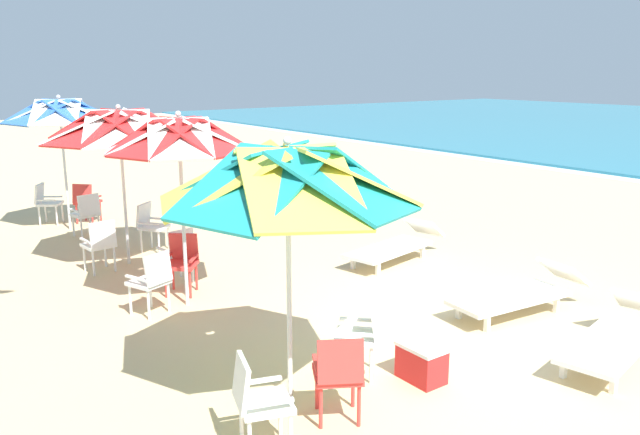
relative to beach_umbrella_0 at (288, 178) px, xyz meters
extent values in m
plane|color=#D3B784|center=(-0.20, 2.70, -2.22)|extent=(80.00, 80.00, 0.00)
cylinder|color=silver|center=(0.00, 0.00, -1.20)|extent=(0.05, 0.05, 2.06)
cube|color=teal|center=(0.56, 0.23, 0.02)|extent=(1.40, 1.31, 0.58)
cube|color=#EFDB4C|center=(0.23, 0.56, 0.02)|extent=(1.32, 1.37, 0.58)
cube|color=teal|center=(-0.23, 0.56, 0.02)|extent=(1.31, 1.40, 0.58)
cube|color=#EFDB4C|center=(-0.56, 0.23, 0.02)|extent=(1.37, 1.32, 0.58)
cube|color=teal|center=(-0.56, -0.23, 0.02)|extent=(1.40, 1.31, 0.58)
cube|color=#EFDB4C|center=(-0.23, -0.56, 0.02)|extent=(1.32, 1.37, 0.58)
cube|color=teal|center=(0.23, -0.56, 0.02)|extent=(1.31, 1.40, 0.58)
cube|color=#EFDB4C|center=(0.56, -0.23, 0.02)|extent=(1.37, 1.32, 0.58)
sphere|color=silver|center=(0.00, 0.00, 0.35)|extent=(0.08, 0.08, 0.08)
cube|color=red|center=(0.59, 0.14, -1.78)|extent=(0.60, 0.60, 0.05)
cube|color=red|center=(0.76, 0.04, -1.56)|extent=(0.29, 0.41, 0.40)
cube|color=red|center=(0.48, -0.03, -1.67)|extent=(0.36, 0.24, 0.03)
cube|color=red|center=(0.69, 0.32, -1.67)|extent=(0.36, 0.24, 0.03)
cylinder|color=red|center=(0.35, 0.08, -2.02)|extent=(0.04, 0.04, 0.41)
cylinder|color=red|center=(0.52, 0.38, -2.02)|extent=(0.04, 0.04, 0.41)
cylinder|color=red|center=(0.65, -0.10, -2.02)|extent=(0.04, 0.04, 0.41)
cylinder|color=red|center=(0.83, 0.21, -2.02)|extent=(0.04, 0.04, 0.41)
cube|color=white|center=(0.64, -0.68, -1.78)|extent=(0.56, 0.56, 0.05)
cube|color=white|center=(0.57, -0.87, -1.56)|extent=(0.43, 0.22, 0.40)
cube|color=white|center=(0.45, -0.61, -1.67)|extent=(0.16, 0.39, 0.03)
cube|color=white|center=(0.83, -0.74, -1.67)|extent=(0.16, 0.39, 0.03)
cylinder|color=white|center=(0.52, -0.45, -2.02)|extent=(0.04, 0.04, 0.41)
cylinder|color=white|center=(0.86, -0.57, -2.02)|extent=(0.04, 0.04, 0.41)
cylinder|color=white|center=(0.41, -0.79, -2.02)|extent=(0.04, 0.04, 0.41)
cube|color=white|center=(0.02, 0.83, -1.78)|extent=(0.62, 0.62, 0.05)
cube|color=white|center=(0.16, 0.98, -1.56)|extent=(0.36, 0.36, 0.40)
cube|color=white|center=(0.16, 0.69, -1.67)|extent=(0.31, 0.31, 0.03)
cube|color=white|center=(-0.12, 0.97, -1.67)|extent=(0.31, 0.31, 0.03)
cylinder|color=white|center=(0.02, 0.58, -2.02)|extent=(0.04, 0.04, 0.41)
cylinder|color=white|center=(-0.23, 0.83, -2.02)|extent=(0.04, 0.04, 0.41)
cylinder|color=white|center=(0.27, 0.84, -2.02)|extent=(0.04, 0.04, 0.41)
cylinder|color=white|center=(0.02, 1.08, -2.02)|extent=(0.04, 0.04, 0.41)
cylinder|color=silver|center=(-2.99, 0.27, -1.11)|extent=(0.05, 0.05, 2.24)
cube|color=red|center=(-2.54, 0.46, 0.14)|extent=(1.12, 1.06, 0.45)
cube|color=white|center=(-2.81, 0.72, 0.14)|extent=(1.06, 1.12, 0.45)
cube|color=red|center=(-3.18, 0.72, 0.14)|extent=(1.06, 1.12, 0.45)
cube|color=white|center=(-3.44, 0.46, 0.14)|extent=(1.12, 1.06, 0.45)
cube|color=red|center=(-3.44, 0.09, 0.14)|extent=(1.12, 1.06, 0.45)
cube|color=white|center=(-3.18, -0.18, 0.14)|extent=(1.06, 1.12, 0.45)
cube|color=red|center=(-2.81, -0.18, 0.14)|extent=(1.06, 1.12, 0.45)
cube|color=white|center=(-2.54, 0.09, 0.14)|extent=(1.12, 1.06, 0.45)
sphere|color=silver|center=(-2.99, 0.27, 0.42)|extent=(0.08, 0.08, 0.08)
cube|color=red|center=(-3.45, 0.40, -1.78)|extent=(0.62, 0.62, 0.05)
cube|color=red|center=(-3.60, 0.53, -1.56)|extent=(0.34, 0.38, 0.40)
cube|color=red|center=(-3.32, 0.55, -1.67)|extent=(0.33, 0.29, 0.03)
cube|color=red|center=(-3.58, 0.24, -1.67)|extent=(0.33, 0.29, 0.03)
cylinder|color=red|center=(-3.20, 0.42, -2.02)|extent=(0.04, 0.04, 0.41)
cylinder|color=red|center=(-3.43, 0.15, -2.02)|extent=(0.04, 0.04, 0.41)
cylinder|color=red|center=(-3.47, 0.65, -2.02)|extent=(0.04, 0.04, 0.41)
cylinder|color=red|center=(-3.69, 0.38, -2.02)|extent=(0.04, 0.04, 0.41)
cube|color=white|center=(-2.99, -0.27, -1.78)|extent=(0.57, 0.57, 0.05)
cube|color=white|center=(-2.80, -0.20, -1.56)|extent=(0.24, 0.42, 0.40)
cube|color=white|center=(-2.92, -0.46, -1.67)|extent=(0.38, 0.18, 0.03)
cube|color=white|center=(-3.06, -0.08, -1.67)|extent=(0.38, 0.18, 0.03)
cylinder|color=white|center=(-3.09, -0.50, -2.02)|extent=(0.04, 0.04, 0.41)
cylinder|color=white|center=(-3.21, -0.17, -2.02)|extent=(0.04, 0.04, 0.41)
cylinder|color=white|center=(-2.76, -0.37, -2.02)|extent=(0.04, 0.04, 0.41)
cylinder|color=white|center=(-2.88, -0.04, -2.02)|extent=(0.04, 0.04, 0.41)
cube|color=white|center=(-3.98, 0.56, -1.78)|extent=(0.49, 0.49, 0.05)
cube|color=white|center=(-3.79, 0.58, -1.56)|extent=(0.14, 0.43, 0.40)
cube|color=white|center=(-3.96, 0.36, -1.67)|extent=(0.40, 0.08, 0.03)
cube|color=white|center=(-4.01, 0.75, -1.67)|extent=(0.40, 0.08, 0.03)
cylinder|color=white|center=(-4.14, 0.36, -2.02)|extent=(0.04, 0.04, 0.41)
cylinder|color=white|center=(-4.18, 0.71, -2.02)|extent=(0.04, 0.04, 0.41)
cylinder|color=white|center=(-3.79, 0.40, -2.02)|extent=(0.04, 0.04, 0.41)
cylinder|color=white|center=(-3.83, 0.75, -2.02)|extent=(0.04, 0.04, 0.41)
cylinder|color=silver|center=(-5.36, 0.30, -1.14)|extent=(0.05, 0.05, 2.16)
cube|color=red|center=(-4.80, 0.53, 0.10)|extent=(1.40, 1.33, 0.52)
cube|color=white|center=(-5.12, 0.86, 0.10)|extent=(1.32, 1.42, 0.52)
cube|color=red|center=(-5.59, 0.86, 0.10)|extent=(1.33, 1.40, 0.52)
cube|color=white|center=(-5.91, 0.53, 0.10)|extent=(1.42, 1.32, 0.52)
cube|color=red|center=(-5.91, 0.07, 0.10)|extent=(1.40, 1.33, 0.52)
cube|color=white|center=(-5.59, -0.26, 0.10)|extent=(1.32, 1.42, 0.52)
cube|color=red|center=(-5.12, -0.26, 0.10)|extent=(1.33, 1.40, 0.52)
cube|color=white|center=(-4.80, 0.07, 0.10)|extent=(1.42, 1.32, 0.52)
sphere|color=silver|center=(-5.36, 0.30, 0.40)|extent=(0.08, 0.08, 0.08)
cube|color=white|center=(-5.22, -0.22, -1.78)|extent=(0.48, 0.48, 0.05)
cube|color=white|center=(-5.02, -0.20, -1.56)|extent=(0.14, 0.43, 0.40)
cube|color=white|center=(-5.20, -0.42, -1.67)|extent=(0.40, 0.08, 0.03)
cube|color=white|center=(-5.24, -0.02, -1.67)|extent=(0.40, 0.08, 0.03)
cylinder|color=white|center=(-5.38, -0.42, -2.02)|extent=(0.04, 0.04, 0.41)
cylinder|color=white|center=(-5.42, -0.07, -2.02)|extent=(0.04, 0.04, 0.41)
cylinder|color=white|center=(-5.03, -0.38, -2.02)|extent=(0.04, 0.04, 0.41)
cylinder|color=white|center=(-5.07, -0.03, -2.02)|extent=(0.04, 0.04, 0.41)
cube|color=white|center=(-5.84, 0.97, -1.78)|extent=(0.62, 0.62, 0.05)
cube|color=white|center=(-6.00, 0.85, -1.56)|extent=(0.33, 0.39, 0.40)
cube|color=white|center=(-5.96, 1.13, -1.67)|extent=(0.34, 0.27, 0.03)
cube|color=white|center=(-5.72, 0.81, -1.67)|extent=(0.34, 0.27, 0.03)
cylinder|color=white|center=(-5.81, 1.22, -2.02)|extent=(0.04, 0.04, 0.41)
cylinder|color=white|center=(-5.59, 0.94, -2.02)|extent=(0.04, 0.04, 0.41)
cylinder|color=white|center=(-6.09, 1.00, -2.02)|extent=(0.04, 0.04, 0.41)
cylinder|color=white|center=(-5.87, 0.72, -2.02)|extent=(0.04, 0.04, 0.41)
cylinder|color=silver|center=(-8.38, 0.18, -1.09)|extent=(0.05, 0.05, 2.27)
cube|color=blue|center=(-7.90, 0.38, 0.18)|extent=(1.24, 1.16, 0.47)
cube|color=white|center=(-8.18, 0.67, 0.18)|extent=(1.16, 1.23, 0.47)
cube|color=blue|center=(-8.59, 0.67, 0.18)|extent=(1.16, 1.24, 0.47)
cube|color=white|center=(-8.87, 0.38, 0.18)|extent=(1.23, 1.16, 0.47)
cube|color=blue|center=(-8.87, -0.03, 0.18)|extent=(1.24, 1.16, 0.47)
cube|color=white|center=(-8.59, -0.31, 0.18)|extent=(1.16, 1.23, 0.47)
cube|color=blue|center=(-8.18, -0.31, 0.18)|extent=(1.16, 1.24, 0.47)
cube|color=white|center=(-7.90, -0.03, 0.18)|extent=(1.23, 1.16, 0.47)
sphere|color=silver|center=(-8.38, 0.18, 0.45)|extent=(0.08, 0.08, 0.08)
cube|color=white|center=(-9.09, -0.01, -1.78)|extent=(0.61, 0.61, 0.05)
cube|color=white|center=(-9.20, -0.17, -1.56)|extent=(0.40, 0.31, 0.40)
cube|color=white|center=(-9.26, 0.10, -1.67)|extent=(0.25, 0.35, 0.03)
cube|color=white|center=(-8.93, -0.12, -1.67)|extent=(0.25, 0.35, 0.03)
cylinder|color=white|center=(-9.14, 0.24, -2.02)|extent=(0.04, 0.04, 0.41)
cylinder|color=white|center=(-8.85, 0.04, -2.02)|extent=(0.04, 0.04, 0.41)
cylinder|color=white|center=(-9.34, -0.06, -2.02)|extent=(0.04, 0.04, 0.41)
cylinder|color=white|center=(-9.04, -0.25, -2.02)|extent=(0.04, 0.04, 0.41)
cube|color=red|center=(-8.76, 0.68, -1.78)|extent=(0.62, 0.62, 0.05)
cube|color=red|center=(-8.62, 0.54, -1.56)|extent=(0.37, 0.36, 0.40)
cube|color=red|center=(-8.91, 0.54, -1.67)|extent=(0.30, 0.31, 0.03)
cube|color=red|center=(-8.62, 0.82, -1.67)|extent=(0.30, 0.31, 0.03)
cylinder|color=red|center=(-9.01, 0.68, -2.02)|extent=(0.04, 0.04, 0.41)
cylinder|color=red|center=(-8.76, 0.93, -2.02)|extent=(0.04, 0.04, 0.41)
cylinder|color=red|center=(-8.77, 0.43, -2.02)|extent=(0.04, 0.04, 0.41)
cylinder|color=red|center=(-8.51, 0.68, -2.02)|extent=(0.04, 0.04, 0.41)
cube|color=white|center=(-7.60, 0.28, -1.78)|extent=(0.50, 0.50, 0.05)
cube|color=white|center=(-7.40, 0.31, -1.56)|extent=(0.16, 0.43, 0.40)
cube|color=white|center=(-7.57, 0.08, -1.67)|extent=(0.40, 0.10, 0.03)
cube|color=white|center=(-7.63, 0.47, -1.67)|extent=(0.40, 0.10, 0.03)
cylinder|color=white|center=(-7.75, 0.08, -2.02)|extent=(0.04, 0.04, 0.41)
cylinder|color=white|center=(-7.80, 0.42, -2.02)|extent=(0.04, 0.04, 0.41)
cylinder|color=white|center=(-7.40, 0.13, -2.02)|extent=(0.04, 0.04, 0.41)
cylinder|color=white|center=(-7.46, 0.48, -2.02)|extent=(0.04, 0.04, 0.41)
cube|color=white|center=(1.51, 3.25, -1.97)|extent=(0.97, 1.79, 0.06)
cube|color=white|center=(1.89, 2.67, -2.11)|extent=(0.06, 0.06, 0.22)
cube|color=white|center=(1.39, 2.57, -2.11)|extent=(0.06, 0.06, 0.22)
cube|color=white|center=(1.13, 3.82, -2.11)|extent=(0.06, 0.06, 0.22)
cube|color=white|center=(-0.08, 3.55, -1.97)|extent=(0.81, 1.76, 0.06)
cube|color=white|center=(0.03, 4.60, -1.79)|extent=(0.65, 0.54, 0.36)
cube|color=white|center=(0.11, 2.89, -2.11)|extent=(0.06, 0.06, 0.22)
cube|color=white|center=(-0.40, 2.94, -2.11)|extent=(0.06, 0.06, 0.22)
cube|color=white|center=(0.24, 4.15, -2.11)|extent=(0.06, 0.06, 0.22)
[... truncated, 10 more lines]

